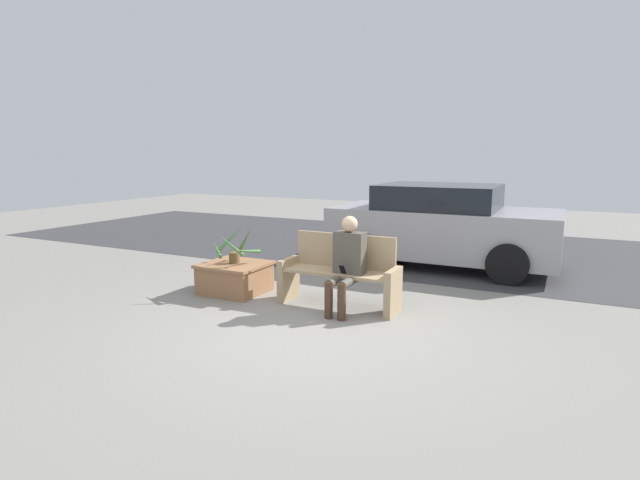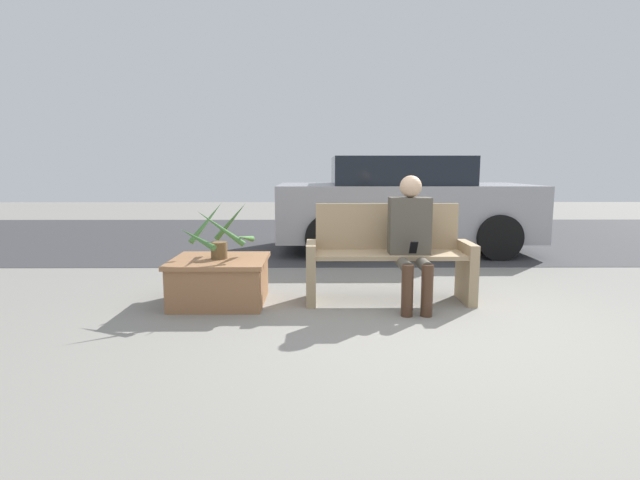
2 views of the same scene
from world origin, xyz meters
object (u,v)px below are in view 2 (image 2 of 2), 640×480
person_seated (411,235)px  parked_car (402,204)px  bench (388,256)px  planter_box (220,279)px  potted_plant (220,236)px

person_seated → parked_car: (0.46, 3.22, 0.05)m
bench → person_seated: person_seated is taller
person_seated → parked_car: 3.25m
person_seated → planter_box: size_ratio=1.36×
bench → planter_box: size_ratio=1.78×
person_seated → potted_plant: bearing=177.6°
bench → planter_box: bearing=-176.8°
bench → potted_plant: potted_plant is taller
bench → person_seated: bearing=-46.3°
person_seated → potted_plant: 1.80m
bench → parked_car: (0.64, 3.03, 0.29)m
planter_box → potted_plant: bearing=-52.7°
bench → potted_plant: size_ratio=2.31×
person_seated → potted_plant: (-1.80, 0.08, -0.02)m
person_seated → planter_box: (-1.81, 0.09, -0.44)m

